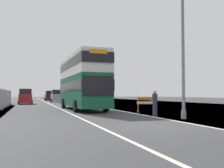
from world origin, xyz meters
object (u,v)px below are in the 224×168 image
at_px(roadworks_barrier, 146,103).
at_px(car_oncoming_near, 26,97).
at_px(car_far_side, 49,96).
at_px(car_receding_far, 50,96).
at_px(car_receding_mid, 57,96).
at_px(pedestrian_at_kerb, 155,103).
at_px(lamppost_foreground, 183,43).
at_px(double_decker_bus, 82,82).

bearing_deg(roadworks_barrier, car_oncoming_near, 113.34).
xyz_separation_m(roadworks_barrier, car_far_side, (-4.01, 48.18, 0.29)).
bearing_deg(car_receding_far, car_far_side, 87.00).
relative_size(car_receding_mid, pedestrian_at_kerb, 2.33).
relative_size(lamppost_foreground, car_receding_mid, 2.38).
xyz_separation_m(car_receding_far, car_far_side, (0.43, 8.16, -0.01)).
bearing_deg(lamppost_foreground, double_decker_bus, 110.15).
xyz_separation_m(roadworks_barrier, pedestrian_at_kerb, (-0.97, -3.31, 0.11)).
relative_size(double_decker_bus, car_receding_mid, 2.84).
bearing_deg(car_receding_far, lamppost_foreground, -84.74).
relative_size(roadworks_barrier, car_receding_far, 0.37).
height_order(car_receding_mid, pedestrian_at_kerb, car_receding_mid).
distance_m(car_oncoming_near, pedestrian_at_kerb, 26.13).
relative_size(car_receding_far, car_far_side, 1.00).
relative_size(double_decker_bus, pedestrian_at_kerb, 6.60).
distance_m(car_receding_mid, car_far_side, 17.69).
distance_m(lamppost_foreground, car_receding_mid, 36.33).
height_order(roadworks_barrier, car_far_side, car_far_side).
bearing_deg(pedestrian_at_kerb, car_receding_mid, 94.94).
xyz_separation_m(car_oncoming_near, car_far_side, (5.25, 26.71, -0.02)).
bearing_deg(car_receding_mid, roadworks_barrier, -82.73).
bearing_deg(car_far_side, car_receding_far, -93.00).
bearing_deg(pedestrian_at_kerb, roadworks_barrier, 73.65).
bearing_deg(double_decker_bus, roadworks_barrier, -50.81).
xyz_separation_m(double_decker_bus, lamppost_foreground, (3.88, -10.57, 1.81)).
xyz_separation_m(double_decker_bus, car_receding_mid, (0.24, 25.42, -1.54)).
bearing_deg(roadworks_barrier, car_receding_mid, 97.27).
bearing_deg(double_decker_bus, car_oncoming_near, 107.37).
relative_size(lamppost_foreground, pedestrian_at_kerb, 5.54).
distance_m(car_oncoming_near, car_receding_mid, 10.50).
bearing_deg(car_receding_mid, car_receding_far, 93.30).
bearing_deg(lamppost_foreground, roadworks_barrier, 87.36).
height_order(lamppost_foreground, car_receding_mid, lamppost_foreground).
height_order(lamppost_foreground, roadworks_barrier, lamppost_foreground).
height_order(car_oncoming_near, car_receding_mid, car_receding_mid).
height_order(car_receding_far, car_far_side, car_receding_far).
distance_m(lamppost_foreground, pedestrian_at_kerb, 4.24).
bearing_deg(roadworks_barrier, car_receding_far, 96.33).
height_order(lamppost_foreground, pedestrian_at_kerb, lamppost_foreground).
height_order(lamppost_foreground, car_receding_far, lamppost_foreground).
bearing_deg(pedestrian_at_kerb, lamppost_foreground, -71.84).
height_order(double_decker_bus, pedestrian_at_kerb, double_decker_bus).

